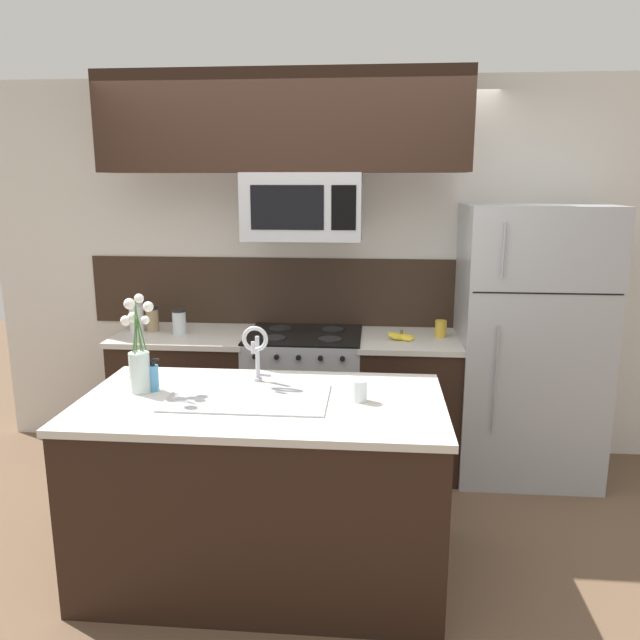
{
  "coord_description": "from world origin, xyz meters",
  "views": [
    {
      "loc": [
        0.46,
        -3.11,
        1.92
      ],
      "look_at": [
        0.16,
        0.27,
        1.16
      ],
      "focal_mm": 35.0,
      "sensor_mm": 36.0,
      "label": 1
    }
  ],
  "objects_px": {
    "stove_range": "(305,399)",
    "sink_faucet": "(256,346)",
    "microwave": "(303,206)",
    "storage_jar_tall": "(137,317)",
    "flower_vase": "(139,361)",
    "dish_soap_bottle": "(153,377)",
    "drinking_glass": "(359,391)",
    "storage_jar_medium": "(152,319)",
    "coffee_tin": "(441,329)",
    "refrigerator": "(528,343)",
    "banana_bunch": "(401,337)",
    "storage_jar_short": "(179,322)"
  },
  "relations": [
    {
      "from": "flower_vase",
      "to": "storage_jar_medium",
      "type": "bearing_deg",
      "value": 107.22
    },
    {
      "from": "storage_jar_medium",
      "to": "stove_range",
      "type": "bearing_deg",
      "value": -1.93
    },
    {
      "from": "storage_jar_tall",
      "to": "drinking_glass",
      "type": "bearing_deg",
      "value": -39.1
    },
    {
      "from": "storage_jar_medium",
      "to": "sink_faucet",
      "type": "bearing_deg",
      "value": -49.1
    },
    {
      "from": "stove_range",
      "to": "sink_faucet",
      "type": "relative_size",
      "value": 3.04
    },
    {
      "from": "stove_range",
      "to": "refrigerator",
      "type": "xyz_separation_m",
      "value": [
        1.47,
        0.02,
        0.43
      ]
    },
    {
      "from": "flower_vase",
      "to": "storage_jar_tall",
      "type": "bearing_deg",
      "value": 111.75
    },
    {
      "from": "storage_jar_medium",
      "to": "banana_bunch",
      "type": "xyz_separation_m",
      "value": [
        1.69,
        -0.1,
        -0.06
      ]
    },
    {
      "from": "drinking_glass",
      "to": "coffee_tin",
      "type": "bearing_deg",
      "value": 68.62
    },
    {
      "from": "stove_range",
      "to": "drinking_glass",
      "type": "height_order",
      "value": "drinking_glass"
    },
    {
      "from": "storage_jar_tall",
      "to": "coffee_tin",
      "type": "distance_m",
      "value": 2.06
    },
    {
      "from": "flower_vase",
      "to": "banana_bunch",
      "type": "bearing_deg",
      "value": 40.91
    },
    {
      "from": "microwave",
      "to": "sink_faucet",
      "type": "distance_m",
      "value": 1.21
    },
    {
      "from": "storage_jar_medium",
      "to": "drinking_glass",
      "type": "xyz_separation_m",
      "value": [
        1.45,
        -1.27,
        -0.03
      ]
    },
    {
      "from": "microwave",
      "to": "refrigerator",
      "type": "xyz_separation_m",
      "value": [
        1.47,
        0.04,
        -0.87
      ]
    },
    {
      "from": "drinking_glass",
      "to": "sink_faucet",
      "type": "bearing_deg",
      "value": 158.73
    },
    {
      "from": "storage_jar_tall",
      "to": "dish_soap_bottle",
      "type": "distance_m",
      "value": 1.33
    },
    {
      "from": "microwave",
      "to": "coffee_tin",
      "type": "height_order",
      "value": "microwave"
    },
    {
      "from": "banana_bunch",
      "to": "refrigerator",
      "type": "bearing_deg",
      "value": 5.65
    },
    {
      "from": "microwave",
      "to": "coffee_tin",
      "type": "distance_m",
      "value": 1.21
    },
    {
      "from": "microwave",
      "to": "storage_jar_short",
      "type": "bearing_deg",
      "value": -179.1
    },
    {
      "from": "banana_bunch",
      "to": "coffee_tin",
      "type": "height_order",
      "value": "coffee_tin"
    },
    {
      "from": "flower_vase",
      "to": "storage_jar_short",
      "type": "bearing_deg",
      "value": 98.4
    },
    {
      "from": "refrigerator",
      "to": "coffee_tin",
      "type": "distance_m",
      "value": 0.57
    },
    {
      "from": "coffee_tin",
      "to": "dish_soap_bottle",
      "type": "distance_m",
      "value": 1.95
    },
    {
      "from": "microwave",
      "to": "dish_soap_bottle",
      "type": "height_order",
      "value": "microwave"
    },
    {
      "from": "refrigerator",
      "to": "storage_jar_short",
      "type": "distance_m",
      "value": 2.31
    },
    {
      "from": "stove_range",
      "to": "microwave",
      "type": "relative_size",
      "value": 1.25
    },
    {
      "from": "microwave",
      "to": "drinking_glass",
      "type": "relative_size",
      "value": 7.36
    },
    {
      "from": "storage_jar_tall",
      "to": "drinking_glass",
      "type": "relative_size",
      "value": 1.93
    },
    {
      "from": "banana_bunch",
      "to": "coffee_tin",
      "type": "relative_size",
      "value": 1.72
    },
    {
      "from": "storage_jar_tall",
      "to": "storage_jar_short",
      "type": "distance_m",
      "value": 0.32
    },
    {
      "from": "storage_jar_tall",
      "to": "storage_jar_short",
      "type": "height_order",
      "value": "storage_jar_tall"
    },
    {
      "from": "microwave",
      "to": "storage_jar_tall",
      "type": "distance_m",
      "value": 1.38
    },
    {
      "from": "coffee_tin",
      "to": "dish_soap_bottle",
      "type": "xyz_separation_m",
      "value": [
        -1.51,
        -1.23,
        0.01
      ]
    },
    {
      "from": "refrigerator",
      "to": "sink_faucet",
      "type": "distance_m",
      "value": 1.92
    },
    {
      "from": "sink_faucet",
      "to": "dish_soap_bottle",
      "type": "distance_m",
      "value": 0.52
    },
    {
      "from": "stove_range",
      "to": "banana_bunch",
      "type": "relative_size",
      "value": 4.92
    },
    {
      "from": "storage_jar_tall",
      "to": "storage_jar_short",
      "type": "bearing_deg",
      "value": -11.24
    },
    {
      "from": "stove_range",
      "to": "storage_jar_short",
      "type": "xyz_separation_m",
      "value": [
        -0.84,
        -0.03,
        0.53
      ]
    },
    {
      "from": "coffee_tin",
      "to": "drinking_glass",
      "type": "bearing_deg",
      "value": -111.38
    },
    {
      "from": "microwave",
      "to": "flower_vase",
      "type": "xyz_separation_m",
      "value": [
        -0.67,
        -1.18,
        -0.69
      ]
    },
    {
      "from": "storage_jar_medium",
      "to": "flower_vase",
      "type": "height_order",
      "value": "flower_vase"
    },
    {
      "from": "storage_jar_medium",
      "to": "coffee_tin",
      "type": "height_order",
      "value": "storage_jar_medium"
    },
    {
      "from": "refrigerator",
      "to": "storage_jar_medium",
      "type": "relative_size",
      "value": 10.51
    },
    {
      "from": "dish_soap_bottle",
      "to": "banana_bunch",
      "type": "bearing_deg",
      "value": 41.8
    },
    {
      "from": "dish_soap_bottle",
      "to": "flower_vase",
      "type": "distance_m",
      "value": 0.11
    },
    {
      "from": "dish_soap_bottle",
      "to": "sink_faucet",
      "type": "bearing_deg",
      "value": 16.96
    },
    {
      "from": "storage_jar_medium",
      "to": "drinking_glass",
      "type": "relative_size",
      "value": 1.67
    },
    {
      "from": "sink_faucet",
      "to": "flower_vase",
      "type": "xyz_separation_m",
      "value": [
        -0.54,
        -0.16,
        -0.04
      ]
    }
  ]
}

